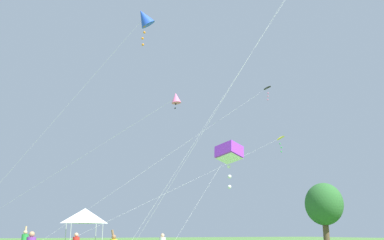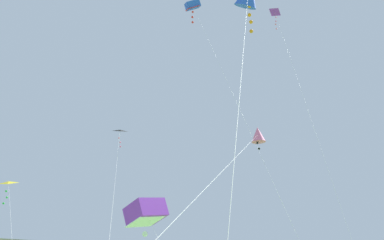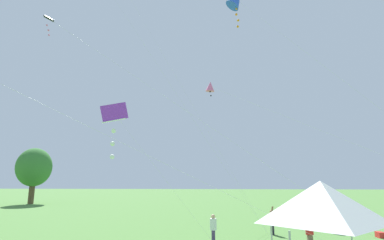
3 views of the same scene
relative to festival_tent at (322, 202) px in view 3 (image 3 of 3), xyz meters
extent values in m
cylinder|color=brown|center=(35.62, 30.24, -1.30)|extent=(0.81, 0.81, 3.07)
ellipsoid|color=#387533|center=(35.62, 30.24, 2.57)|extent=(5.49, 4.95, 5.77)
pyramid|color=white|center=(0.00, 0.00, 0.01)|extent=(2.54, 2.54, 1.11)
cube|color=red|center=(11.61, -7.17, -2.67)|extent=(0.58, 0.37, 0.33)
cube|color=#473860|center=(13.40, -4.71, -2.44)|extent=(0.38, 0.21, 0.79)
cylinder|color=purple|center=(13.40, -4.71, -1.72)|extent=(0.40, 0.40, 0.65)
sphere|color=tan|center=(13.40, -4.71, -1.29)|extent=(0.25, 0.25, 0.25)
cube|color=#473860|center=(8.91, 2.94, -2.47)|extent=(0.35, 0.19, 0.74)
cylinder|color=white|center=(8.91, 2.94, -1.80)|extent=(0.37, 0.37, 0.61)
sphere|color=tan|center=(8.91, 2.94, -1.39)|extent=(0.23, 0.23, 0.23)
cylinder|color=red|center=(7.74, -1.86, -1.76)|extent=(0.38, 0.38, 0.63)
sphere|color=tan|center=(7.74, -1.86, -1.34)|extent=(0.24, 0.24, 0.24)
cube|color=#282833|center=(12.18, -0.82, -2.48)|extent=(0.34, 0.19, 0.72)
cylinder|color=yellow|center=(12.18, -0.82, -1.82)|extent=(0.36, 0.36, 0.59)
sphere|color=#896042|center=(12.18, -0.82, -1.43)|extent=(0.22, 0.22, 0.22)
cylinder|color=#896042|center=(12.17, -0.86, -1.34)|extent=(0.14, 0.22, 0.52)
cylinder|color=silver|center=(8.27, 5.64, 0.72)|extent=(1.59, 5.49, 7.11)
cube|color=purple|center=(7.48, 8.38, 4.27)|extent=(2.07, 1.93, 1.41)
cube|color=white|center=(7.48, 8.38, 3.82)|extent=(1.78, 1.70, 0.59)
sphere|color=white|center=(7.47, 8.33, 3.25)|extent=(0.25, 0.25, 0.25)
sphere|color=white|center=(7.49, 8.36, 2.54)|extent=(0.25, 0.25, 0.25)
sphere|color=white|center=(7.48, 8.34, 1.83)|extent=(0.25, 0.25, 0.25)
cylinder|color=silver|center=(4.92, 3.76, 3.49)|extent=(3.80, 17.10, 12.65)
pyramid|color=black|center=(6.81, 12.30, 9.85)|extent=(0.73, 0.57, 0.32)
sphere|color=pink|center=(6.80, 12.39, 9.40)|extent=(0.10, 0.10, 0.10)
sphere|color=pink|center=(6.87, 12.31, 9.11)|extent=(0.10, 0.10, 0.10)
sphere|color=pink|center=(6.90, 12.26, 8.82)|extent=(0.10, 0.10, 0.10)
cylinder|color=silver|center=(1.90, 6.89, 2.27)|extent=(1.56, 21.30, 10.21)
cylinder|color=silver|center=(12.50, 8.16, 10.93)|extent=(1.80, 17.38, 27.53)
cylinder|color=silver|center=(5.84, -4.07, 4.69)|extent=(7.21, 10.62, 15.05)
cone|color=blue|center=(9.44, 1.23, 12.21)|extent=(1.36, 1.69, 1.61)
sphere|color=orange|center=(9.47, 1.23, 11.58)|extent=(0.15, 0.15, 0.15)
sphere|color=orange|center=(9.45, 1.27, 11.15)|extent=(0.15, 0.15, 0.15)
sphere|color=orange|center=(9.44, 1.16, 10.72)|extent=(0.15, 0.15, 0.15)
sphere|color=orange|center=(9.45, 1.20, 10.29)|extent=(0.15, 0.15, 0.15)
cylinder|color=silver|center=(16.20, 6.60, 10.39)|extent=(7.26, 14.37, 26.45)
cylinder|color=silver|center=(4.91, -3.65, 1.92)|extent=(11.33, 13.38, 9.51)
cone|color=pink|center=(10.58, 3.04, 6.67)|extent=(0.85, 0.85, 0.71)
sphere|color=black|center=(10.52, 3.04, 6.29)|extent=(0.09, 0.09, 0.09)
sphere|color=black|center=(10.55, 2.99, 6.03)|extent=(0.09, 0.09, 0.09)
camera|label=1|loc=(33.44, -6.27, -1.21)|focal=40.00mm
camera|label=2|loc=(1.81, -11.02, -0.03)|focal=40.00mm
camera|label=3|loc=(-8.39, 2.79, 0.56)|focal=28.00mm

